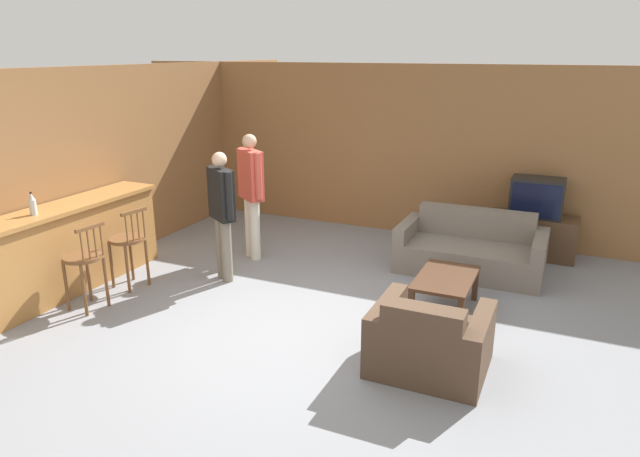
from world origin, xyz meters
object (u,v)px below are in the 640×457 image
couch_far (471,251)px  tv_unit (532,236)px  armchair_near (429,342)px  person_by_counter (222,209)px  bar_chair_mid (128,244)px  person_by_window (251,190)px  coffee_table (446,282)px  bar_chair_near (84,263)px  tv (537,197)px  bottle (33,204)px

couch_far → tv_unit: (0.69, 0.95, 0.02)m
armchair_near → person_by_counter: (-2.88, 1.06, 0.65)m
armchair_near → bar_chair_mid: bearing=174.1°
armchair_near → person_by_window: bearing=147.3°
coffee_table → tv_unit: (0.72, 2.32, -0.06)m
person_by_window → tv_unit: bearing=25.4°
armchair_near → coffee_table: 1.28m
coffee_table → person_by_counter: size_ratio=0.60×
tv_unit → person_by_counter: size_ratio=0.71×
coffee_table → couch_far: bearing=88.5°
coffee_table → person_by_counter: 2.81m
bar_chair_mid → tv_unit: size_ratio=0.86×
bar_chair_near → couch_far: bar_chair_near is taller
armchair_near → tv: bearing=80.7°
bar_chair_mid → coffee_table: bar_chair_mid is taller
bar_chair_near → tv: tv is taller
bar_chair_near → armchair_near: (3.80, 0.29, -0.28)m
coffee_table → person_by_counter: bearing=-175.7°
bar_chair_mid → bottle: 1.14m
tv_unit → bottle: bottle is taller
tv_unit → bar_chair_near: bearing=-138.4°
bar_chair_near → bar_chair_mid: (-0.00, 0.69, 0.00)m
tv → bottle: (-4.96, -3.97, 0.32)m
tv_unit → person_by_counter: (-3.47, -2.53, 0.63)m
couch_far → bottle: 5.31m
person_by_window → couch_far: bearing=14.3°
armchair_near → person_by_window: person_by_window is taller
couch_far → person_by_counter: size_ratio=1.13×
coffee_table → tv: 2.48m
couch_far → person_by_counter: (-2.78, -1.58, 0.65)m
tv_unit → person_by_counter: bearing=-143.9°
bar_chair_near → coffee_table: 3.99m
person_by_counter → armchair_near: bearing=-20.3°
bar_chair_near → person_by_window: bearing=69.3°
bar_chair_near → armchair_near: bearing=4.4°
bar_chair_near → person_by_window: (0.83, 2.20, 0.43)m
bar_chair_near → tv_unit: bar_chair_near is taller
tv → person_by_counter: bearing=-143.9°
armchair_near → tv_unit: 3.64m
tv_unit → person_by_window: bearing=-154.6°
bottle → bar_chair_mid: bearing=53.1°
coffee_table → person_by_window: 2.97m
bar_chair_near → bottle: size_ratio=3.89×
bar_chair_near → coffee_table: size_ratio=1.03×
tv_unit → tv: 0.56m
bottle → coffee_table: bearing=21.2°
bar_chair_near → bottle: 0.85m
couch_far → tv_unit: 1.18m
couch_far → person_by_window: bearing=-165.7°
bar_chair_mid → armchair_near: bearing=-5.9°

